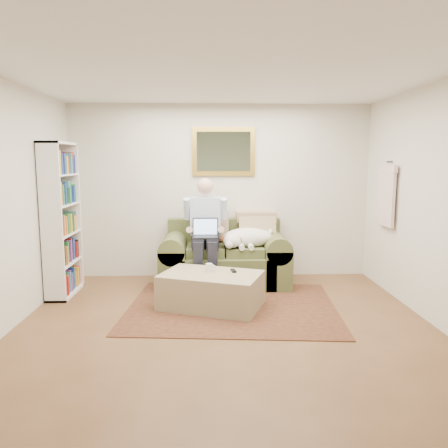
{
  "coord_description": "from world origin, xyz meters",
  "views": [
    {
      "loc": [
        -0.15,
        -4.12,
        1.75
      ],
      "look_at": [
        0.03,
        1.48,
        0.95
      ],
      "focal_mm": 35.0,
      "sensor_mm": 36.0,
      "label": 1
    }
  ],
  "objects_px": {
    "seated_man": "(205,234)",
    "laptop": "(205,232)",
    "sleeping_dog": "(248,238)",
    "ottoman": "(211,290)",
    "bookshelf": "(61,220)",
    "coffee_mug": "(209,268)",
    "sofa": "(225,263)"
  },
  "relations": [
    {
      "from": "seated_man",
      "to": "coffee_mug",
      "type": "bearing_deg",
      "value": -86.33
    },
    {
      "from": "seated_man",
      "to": "coffee_mug",
      "type": "height_order",
      "value": "seated_man"
    },
    {
      "from": "coffee_mug",
      "to": "bookshelf",
      "type": "xyz_separation_m",
      "value": [
        -1.93,
        0.53,
        0.53
      ]
    },
    {
      "from": "sleeping_dog",
      "to": "coffee_mug",
      "type": "xyz_separation_m",
      "value": [
        -0.55,
        -0.85,
        -0.22
      ]
    },
    {
      "from": "laptop",
      "to": "coffee_mug",
      "type": "height_order",
      "value": "laptop"
    },
    {
      "from": "bookshelf",
      "to": "ottoman",
      "type": "bearing_deg",
      "value": -17.43
    },
    {
      "from": "seated_man",
      "to": "laptop",
      "type": "distance_m",
      "value": 0.08
    },
    {
      "from": "ottoman",
      "to": "bookshelf",
      "type": "xyz_separation_m",
      "value": [
        -1.96,
        0.61,
        0.79
      ]
    },
    {
      "from": "bookshelf",
      "to": "coffee_mug",
      "type": "bearing_deg",
      "value": -15.29
    },
    {
      "from": "coffee_mug",
      "to": "bookshelf",
      "type": "bearing_deg",
      "value": 164.71
    },
    {
      "from": "laptop",
      "to": "bookshelf",
      "type": "height_order",
      "value": "bookshelf"
    },
    {
      "from": "sleeping_dog",
      "to": "coffee_mug",
      "type": "distance_m",
      "value": 1.03
    },
    {
      "from": "seated_man",
      "to": "coffee_mug",
      "type": "distance_m",
      "value": 0.82
    },
    {
      "from": "coffee_mug",
      "to": "bookshelf",
      "type": "relative_size",
      "value": 0.05
    },
    {
      "from": "laptop",
      "to": "bookshelf",
      "type": "distance_m",
      "value": 1.9
    },
    {
      "from": "sofa",
      "to": "sleeping_dog",
      "type": "relative_size",
      "value": 2.43
    },
    {
      "from": "laptop",
      "to": "sleeping_dog",
      "type": "relative_size",
      "value": 0.47
    },
    {
      "from": "seated_man",
      "to": "coffee_mug",
      "type": "relative_size",
      "value": 15.23
    },
    {
      "from": "sleeping_dog",
      "to": "bookshelf",
      "type": "bearing_deg",
      "value": -172.69
    },
    {
      "from": "sofa",
      "to": "coffee_mug",
      "type": "distance_m",
      "value": 0.98
    },
    {
      "from": "laptop",
      "to": "ottoman",
      "type": "xyz_separation_m",
      "value": [
        0.08,
        -0.79,
        -0.59
      ]
    },
    {
      "from": "sofa",
      "to": "sleeping_dog",
      "type": "distance_m",
      "value": 0.51
    },
    {
      "from": "seated_man",
      "to": "laptop",
      "type": "height_order",
      "value": "seated_man"
    },
    {
      "from": "sofa",
      "to": "bookshelf",
      "type": "bearing_deg",
      "value": -169.23
    },
    {
      "from": "ottoman",
      "to": "coffee_mug",
      "type": "xyz_separation_m",
      "value": [
        -0.03,
        0.09,
        0.26
      ]
    },
    {
      "from": "sofa",
      "to": "coffee_mug",
      "type": "bearing_deg",
      "value": -103.34
    },
    {
      "from": "seated_man",
      "to": "sofa",
      "type": "bearing_deg",
      "value": 31.45
    },
    {
      "from": "sofa",
      "to": "ottoman",
      "type": "xyz_separation_m",
      "value": [
        -0.2,
        -1.02,
        -0.1
      ]
    },
    {
      "from": "sofa",
      "to": "seated_man",
      "type": "distance_m",
      "value": 0.55
    },
    {
      "from": "sofa",
      "to": "laptop",
      "type": "distance_m",
      "value": 0.6
    },
    {
      "from": "sleeping_dog",
      "to": "ottoman",
      "type": "xyz_separation_m",
      "value": [
        -0.52,
        -0.93,
        -0.48
      ]
    },
    {
      "from": "sofa",
      "to": "sleeping_dog",
      "type": "bearing_deg",
      "value": -15.74
    }
  ]
}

